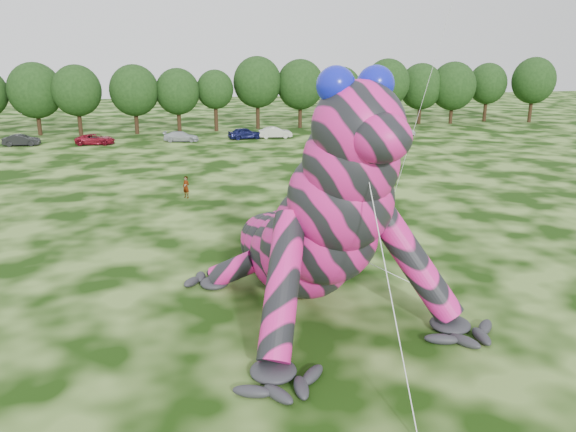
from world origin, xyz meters
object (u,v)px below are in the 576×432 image
at_px(car_1, 21,140).
at_px(car_6, 344,131).
at_px(tree_10, 257,93).
at_px(tree_15, 453,93).
at_px(tree_11, 300,94).
at_px(car_7, 400,131).
at_px(tree_6, 78,101).
at_px(spectator_5, 313,186).
at_px(tree_16, 487,92).
at_px(spectator_3, 324,151).
at_px(spectator_0, 186,187).
at_px(tree_14, 421,94).
at_px(car_4, 245,133).
at_px(tree_7, 135,99).
at_px(tree_8, 178,101).
at_px(spectator_2, 376,155).
at_px(tree_9, 215,101).
at_px(tree_5, 36,99).
at_px(car_5, 275,133).
at_px(car_3, 181,136).
at_px(car_2, 95,139).
at_px(tree_17, 533,90).
at_px(inflatable_gecko, 292,181).
at_px(tree_13, 387,93).
at_px(tree_12, 341,97).

height_order(car_1, car_6, car_1).
bearing_deg(tree_10, tree_15, -1.49).
bearing_deg(tree_11, tree_10, 176.56).
bearing_deg(tree_10, car_7, -32.48).
relative_size(tree_6, car_6, 2.10).
bearing_deg(spectator_5, tree_16, 3.31).
bearing_deg(spectator_3, spectator_5, -155.57).
bearing_deg(spectator_3, spectator_0, 175.78).
bearing_deg(tree_14, tree_16, 3.10).
bearing_deg(car_7, car_4, 92.60).
xyz_separation_m(tree_7, car_1, (-13.47, -7.62, -4.04)).
xyz_separation_m(tree_8, spectator_0, (-0.89, -37.93, -3.60)).
bearing_deg(car_1, spectator_2, -115.16).
bearing_deg(tree_15, tree_9, -179.35).
relative_size(tree_5, tree_9, 1.13).
height_order(tree_15, tree_16, tree_15).
relative_size(tree_6, car_5, 2.15).
height_order(tree_5, car_3, tree_5).
bearing_deg(car_2, tree_17, -75.53).
height_order(tree_6, car_1, tree_6).
relative_size(inflatable_gecko, car_2, 4.52).
relative_size(car_3, spectator_2, 2.84).
bearing_deg(car_1, tree_5, -1.17).
height_order(tree_14, car_4, tree_14).
bearing_deg(tree_16, spectator_2, -135.95).
bearing_deg(tree_15, tree_7, -178.86).
relative_size(tree_13, tree_14, 1.08).
distance_m(inflatable_gecko, spectator_3, 34.95).
xyz_separation_m(tree_12, tree_13, (7.12, -0.61, 0.58)).
relative_size(tree_9, spectator_2, 5.57).
distance_m(tree_11, spectator_5, 41.83).
height_order(tree_16, spectator_3, tree_16).
xyz_separation_m(tree_15, car_2, (-53.30, -9.55, -4.16)).
bearing_deg(spectator_3, car_1, 108.03).
xyz_separation_m(tree_8, tree_10, (11.61, 1.59, 0.78)).
relative_size(tree_17, car_5, 2.34).
relative_size(tree_6, tree_11, 0.94).
distance_m(tree_14, car_5, 27.60).
distance_m(car_2, spectator_3, 29.39).
distance_m(car_4, car_5, 4.09).
xyz_separation_m(tree_16, car_1, (-69.00, -10.19, -3.99)).
distance_m(tree_14, car_2, 49.58).
xyz_separation_m(tree_6, tree_11, (31.34, 1.51, 0.29)).
xyz_separation_m(inflatable_gecko, tree_13, (28.05, 57.06, -0.30)).
bearing_deg(car_2, tree_8, -43.16).
distance_m(tree_12, car_6, 9.55).
xyz_separation_m(tree_6, tree_8, (13.34, 0.30, -0.27)).
height_order(tree_8, spectator_3, tree_8).
xyz_separation_m(tree_12, car_7, (5.19, -10.50, -3.85)).
relative_size(tree_17, car_3, 2.32).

